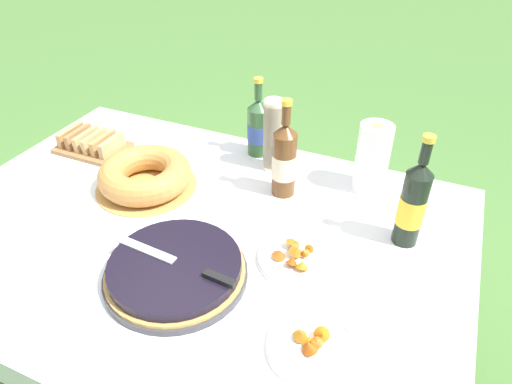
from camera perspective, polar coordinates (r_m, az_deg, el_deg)
name	(u,v)px	position (r m, az deg, el deg)	size (l,w,h in m)	color
ground_plane	(206,369)	(1.98, -6.26, -21.17)	(16.00, 16.00, 0.00)	#4C7A38
garden_table	(192,244)	(1.46, -7.96, -6.45)	(1.63, 1.14, 0.74)	#A87A47
tablecloth	(191,231)	(1.43, -8.13, -4.90)	(1.64, 1.15, 0.10)	white
berry_tart	(176,270)	(1.25, -10.03, -9.56)	(0.39, 0.39, 0.06)	#38383D
serving_knife	(183,264)	(1.21, -9.08, -8.89)	(0.38, 0.05, 0.01)	silver
bundt_cake	(145,175)	(1.59, -13.69, 2.07)	(0.34, 0.34, 0.10)	tan
cup_stack	(273,135)	(1.61, 2.19, 7.07)	(0.07, 0.07, 0.27)	beige
cider_bottle_green	(258,127)	(1.72, 0.28, 8.11)	(0.08, 0.08, 0.30)	#2D562D
cider_bottle_amber	(284,160)	(1.48, 3.57, 4.02)	(0.08, 0.08, 0.34)	brown
juice_bottle_red	(413,204)	(1.35, 19.00, -1.41)	(0.08, 0.08, 0.35)	black
snack_plate_near	(297,257)	(1.29, 5.12, -8.14)	(0.23, 0.23, 0.06)	white
snack_plate_left	(312,346)	(1.11, 6.97, -18.54)	(0.21, 0.21, 0.06)	white
paper_towel_roll	(372,158)	(1.56, 14.33, 4.14)	(0.11, 0.11, 0.24)	white
bread_board	(92,144)	(1.89, -19.81, 5.72)	(0.26, 0.18, 0.07)	olive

